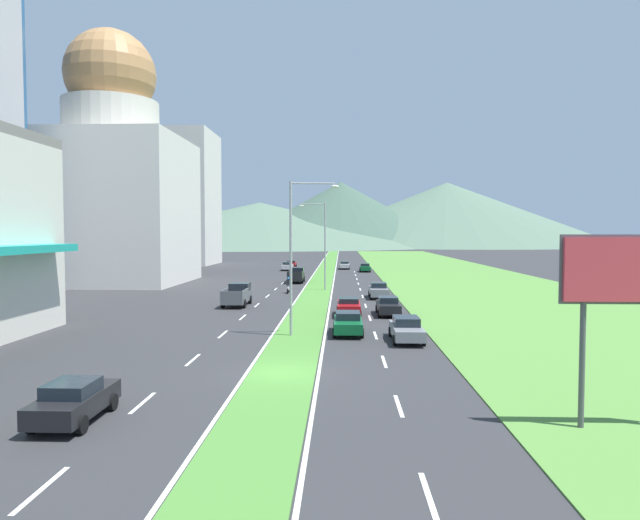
{
  "coord_description": "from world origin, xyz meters",
  "views": [
    {
      "loc": [
        2.84,
        -26.67,
        6.8
      ],
      "look_at": [
        0.54,
        33.11,
        3.89
      ],
      "focal_mm": 31.49,
      "sensor_mm": 36.0,
      "label": 1
    }
  ],
  "objects_px": {
    "car_0": "(406,329)",
    "pickup_truck_0": "(238,295)",
    "street_lamp_mid": "(322,240)",
    "street_lamp_near": "(296,248)",
    "pickup_truck_1": "(296,275)",
    "car_9": "(388,306)",
    "car_4": "(349,306)",
    "car_5": "(365,267)",
    "billboard_roadside": "(635,281)",
    "car_7": "(345,265)",
    "car_1": "(378,290)",
    "car_6": "(348,323)",
    "car_8": "(74,400)",
    "car_2": "(288,266)",
    "motorcycle_rider": "(288,286)",
    "car_3": "(291,264)"
  },
  "relations": [
    {
      "from": "motorcycle_rider",
      "to": "street_lamp_near",
      "type": "bearing_deg",
      "value": -173.42
    },
    {
      "from": "street_lamp_mid",
      "to": "pickup_truck_0",
      "type": "bearing_deg",
      "value": -117.67
    },
    {
      "from": "car_1",
      "to": "pickup_truck_1",
      "type": "distance_m",
      "value": 20.64
    },
    {
      "from": "car_7",
      "to": "motorcycle_rider",
      "type": "relative_size",
      "value": 2.38
    },
    {
      "from": "car_9",
      "to": "street_lamp_near",
      "type": "bearing_deg",
      "value": -35.12
    },
    {
      "from": "street_lamp_near",
      "to": "car_0",
      "type": "relative_size",
      "value": 2.12
    },
    {
      "from": "street_lamp_mid",
      "to": "car_2",
      "type": "xyz_separation_m",
      "value": [
        -7.47,
        34.49,
        -5.11
      ]
    },
    {
      "from": "pickup_truck_1",
      "to": "street_lamp_near",
      "type": "bearing_deg",
      "value": -175.38
    },
    {
      "from": "billboard_roadside",
      "to": "car_5",
      "type": "relative_size",
      "value": 1.47
    },
    {
      "from": "car_3",
      "to": "motorcycle_rider",
      "type": "distance_m",
      "value": 46.58
    },
    {
      "from": "street_lamp_mid",
      "to": "billboard_roadside",
      "type": "distance_m",
      "value": 48.3
    },
    {
      "from": "car_6",
      "to": "pickup_truck_1",
      "type": "height_order",
      "value": "pickup_truck_1"
    },
    {
      "from": "car_0",
      "to": "car_4",
      "type": "xyz_separation_m",
      "value": [
        -3.49,
        10.61,
        -0.0
      ]
    },
    {
      "from": "street_lamp_near",
      "to": "pickup_truck_1",
      "type": "relative_size",
      "value": 1.88
    },
    {
      "from": "billboard_roadside",
      "to": "car_0",
      "type": "xyz_separation_m",
      "value": [
        -5.92,
        15.75,
        -4.4
      ]
    },
    {
      "from": "car_0",
      "to": "car_2",
      "type": "xyz_separation_m",
      "value": [
        -13.82,
        65.45,
        0.03
      ]
    },
    {
      "from": "car_5",
      "to": "billboard_roadside",
      "type": "bearing_deg",
      "value": 4.3
    },
    {
      "from": "car_4",
      "to": "car_7",
      "type": "height_order",
      "value": "car_4"
    },
    {
      "from": "street_lamp_mid",
      "to": "car_1",
      "type": "height_order",
      "value": "street_lamp_mid"
    },
    {
      "from": "car_0",
      "to": "pickup_truck_0",
      "type": "relative_size",
      "value": 0.89
    },
    {
      "from": "car_4",
      "to": "car_9",
      "type": "height_order",
      "value": "car_9"
    },
    {
      "from": "car_3",
      "to": "pickup_truck_0",
      "type": "distance_m",
      "value": 57.33
    },
    {
      "from": "car_1",
      "to": "car_3",
      "type": "bearing_deg",
      "value": -164.95
    },
    {
      "from": "car_1",
      "to": "car_8",
      "type": "xyz_separation_m",
      "value": [
        -13.48,
        -38.83,
        -0.04
      ]
    },
    {
      "from": "street_lamp_mid",
      "to": "car_5",
      "type": "relative_size",
      "value": 2.25
    },
    {
      "from": "street_lamp_mid",
      "to": "car_0",
      "type": "distance_m",
      "value": 32.02
    },
    {
      "from": "car_0",
      "to": "car_1",
      "type": "distance_m",
      "value": 23.2
    },
    {
      "from": "car_9",
      "to": "car_7",
      "type": "bearing_deg",
      "value": -176.79
    },
    {
      "from": "billboard_roadside",
      "to": "car_9",
      "type": "bearing_deg",
      "value": 102.9
    },
    {
      "from": "car_5",
      "to": "motorcycle_rider",
      "type": "relative_size",
      "value": 2.29
    },
    {
      "from": "pickup_truck_1",
      "to": "billboard_roadside",
      "type": "bearing_deg",
      "value": -164.12
    },
    {
      "from": "billboard_roadside",
      "to": "pickup_truck_0",
      "type": "bearing_deg",
      "value": 121.3
    },
    {
      "from": "car_2",
      "to": "car_9",
      "type": "bearing_deg",
      "value": -165.96
    },
    {
      "from": "street_lamp_near",
      "to": "car_7",
      "type": "bearing_deg",
      "value": 87.04
    },
    {
      "from": "car_1",
      "to": "car_5",
      "type": "xyz_separation_m",
      "value": [
        0.25,
        39.5,
        -0.06
      ]
    },
    {
      "from": "street_lamp_mid",
      "to": "motorcycle_rider",
      "type": "height_order",
      "value": "street_lamp_mid"
    },
    {
      "from": "pickup_truck_1",
      "to": "car_1",
      "type": "bearing_deg",
      "value": -150.84
    },
    {
      "from": "billboard_roadside",
      "to": "car_4",
      "type": "relative_size",
      "value": 1.51
    },
    {
      "from": "car_9",
      "to": "pickup_truck_1",
      "type": "bearing_deg",
      "value": -161.54
    },
    {
      "from": "car_6",
      "to": "car_8",
      "type": "distance_m",
      "value": 20.53
    },
    {
      "from": "billboard_roadside",
      "to": "car_9",
      "type": "xyz_separation_m",
      "value": [
        -6.15,
        26.83,
        -4.39
      ]
    },
    {
      "from": "street_lamp_mid",
      "to": "car_9",
      "type": "height_order",
      "value": "street_lamp_mid"
    },
    {
      "from": "car_7",
      "to": "pickup_truck_1",
      "type": "height_order",
      "value": "pickup_truck_1"
    },
    {
      "from": "car_2",
      "to": "car_5",
      "type": "bearing_deg",
      "value": -101.25
    },
    {
      "from": "pickup_truck_1",
      "to": "motorcycle_rider",
      "type": "bearing_deg",
      "value": -179.2
    },
    {
      "from": "pickup_truck_1",
      "to": "motorcycle_rider",
      "type": "relative_size",
      "value": 2.7
    },
    {
      "from": "car_9",
      "to": "car_4",
      "type": "bearing_deg",
      "value": -81.85
    },
    {
      "from": "car_1",
      "to": "car_6",
      "type": "bearing_deg",
      "value": -9.27
    },
    {
      "from": "car_2",
      "to": "motorcycle_rider",
      "type": "bearing_deg",
      "value": -174.37
    },
    {
      "from": "street_lamp_mid",
      "to": "car_8",
      "type": "xyz_separation_m",
      "value": [
        -7.36,
        -46.59,
        -5.13
      ]
    }
  ]
}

